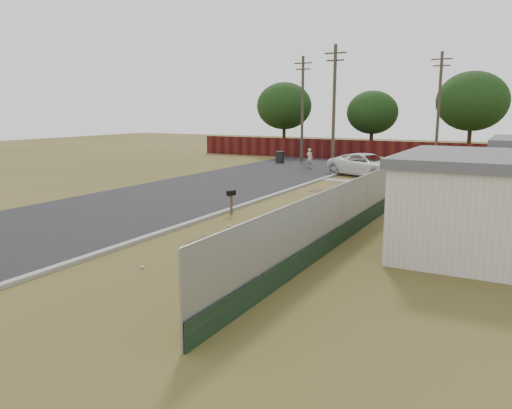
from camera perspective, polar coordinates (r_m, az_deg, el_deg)
The scene contains 12 objects.
ground at distance 21.08m, azimuth 4.30°, elevation -1.41°, with size 120.00×120.00×0.00m, color brown.
street at distance 31.15m, azimuth -1.05°, elevation 2.59°, with size 15.10×60.00×0.12m.
chainlink_fence at distance 20.87m, azimuth 13.35°, elevation 0.44°, with size 0.10×27.06×2.02m.
privacy_fence at distance 46.27m, azimuth 10.14°, elevation 6.18°, with size 30.00×0.12×1.80m, color #49150F.
utility_poles at distance 41.30m, azimuth 11.54°, elevation 10.88°, with size 12.60×8.24×9.00m.
horizon_trees at distance 43.07m, azimuth 18.51°, elevation 10.45°, with size 33.32×31.94×7.78m.
fire_hydrant at distance 10.52m, azimuth -6.66°, elevation -11.81°, with size 0.38×0.38×0.84m.
mailbox at distance 21.39m, azimuth -2.85°, elevation 1.08°, with size 0.26×0.46×1.06m.
pickup_truck at distance 34.70m, azimuth 12.63°, elevation 4.43°, with size 2.57×5.58×1.55m, color silver.
pedestrian at distance 39.41m, azimuth 6.14°, elevation 5.31°, with size 0.55×0.36×1.51m, color beige.
trash_bin at distance 42.80m, azimuth 2.75°, elevation 5.45°, with size 0.68×0.71×0.99m.
scattered_litter at distance 18.58m, azimuth 1.23°, elevation -2.91°, with size 3.05×12.44×0.07m.
Camera 1 is at (8.31, -18.86, 4.41)m, focal length 35.00 mm.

